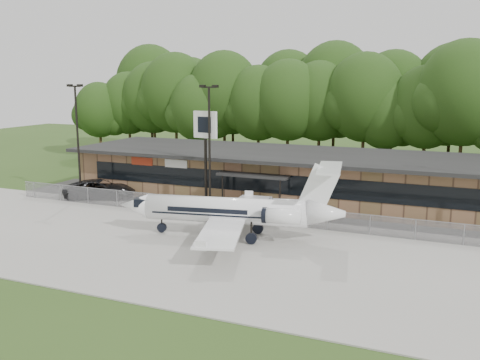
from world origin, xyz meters
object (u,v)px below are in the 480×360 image
at_px(terminal, 297,176).
at_px(business_jet, 234,212).
at_px(pole_sign, 205,135).
at_px(suv, 100,189).

relative_size(terminal, business_jet, 2.61).
relative_size(terminal, pole_sign, 5.02).
bearing_deg(terminal, business_jet, -91.53).
bearing_deg(terminal, suv, -157.87).
height_order(terminal, business_jet, business_jet).
relative_size(suv, pole_sign, 0.77).
bearing_deg(business_jet, terminal, 77.64).
xyz_separation_m(business_jet, suv, (-16.10, 6.47, -1.02)).
height_order(business_jet, suv, business_jet).
distance_m(terminal, pole_sign, 9.90).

